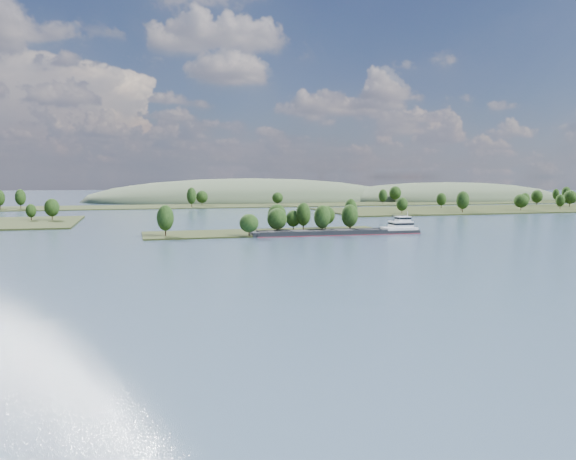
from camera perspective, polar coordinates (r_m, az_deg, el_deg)
name	(u,v)px	position (r m, az deg, el deg)	size (l,w,h in m)	color
ground	(312,252)	(174.35, 2.44, -2.22)	(1800.00, 1800.00, 0.00)	#394F63
tree_island	(282,224)	(232.20, -0.63, 0.64)	(100.00, 32.85, 14.36)	black
right_bank	(538,207)	(446.97, 24.06, 2.10)	(320.00, 90.00, 15.22)	black
back_shoreline	(214,205)	(449.02, -7.55, 2.51)	(900.00, 60.00, 16.05)	black
hill_east	(446,200)	(602.79, 15.80, 3.00)	(260.00, 140.00, 36.00)	#3B4A33
hill_west	(251,201)	(556.51, -3.80, 3.01)	(320.00, 160.00, 44.00)	#3B4A33
cargo_barge	(349,231)	(228.97, 6.17, -0.12)	(70.03, 10.96, 9.44)	black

